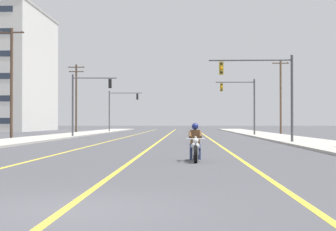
{
  "coord_description": "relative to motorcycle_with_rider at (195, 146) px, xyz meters",
  "views": [
    {
      "loc": [
        1.98,
        -8.57,
        1.49
      ],
      "look_at": [
        0.94,
        21.28,
        1.89
      ],
      "focal_mm": 54.27,
      "sensor_mm": 36.0,
      "label": 1
    }
  ],
  "objects": [
    {
      "name": "lane_stripe_right",
      "position": [
        1.82,
        34.19,
        -0.58
      ],
      "size": [
        0.16,
        100.0,
        0.01
      ],
      "primitive_type": "cube",
      "color": "yellow",
      "rests_on": "ground"
    },
    {
      "name": "traffic_signal_mid_left",
      "position": [
        -10.34,
        56.04,
        3.52
      ],
      "size": [
        5.04,
        0.37,
        6.2
      ],
      "color": "#47474C",
      "rests_on": "ground"
    },
    {
      "name": "motorcycle_with_rider",
      "position": [
        0.0,
        0.0,
        0.0
      ],
      "size": [
        0.7,
        2.19,
        1.46
      ],
      "color": "black",
      "rests_on": "ground"
    },
    {
      "name": "utility_pole_left_near",
      "position": [
        -16.19,
        26.11,
        4.66
      ],
      "size": [
        2.27,
        0.26,
        10.06
      ],
      "color": "#4C3828",
      "rests_on": "ground"
    },
    {
      "name": "lane_stripe_center",
      "position": [
        -2.43,
        34.19,
        -0.58
      ],
      "size": [
        0.16,
        100.0,
        0.01
      ],
      "primitive_type": "cube",
      "color": "yellow",
      "rests_on": "ground"
    },
    {
      "name": "sidewalk_kerb_right",
      "position": [
        8.46,
        29.19,
        -0.52
      ],
      "size": [
        4.4,
        110.0,
        0.14
      ],
      "primitive_type": "cube",
      "color": "#ADA89E",
      "rests_on": "ground"
    },
    {
      "name": "ground_plane",
      "position": [
        -2.34,
        -10.81,
        -0.59
      ],
      "size": [
        400.0,
        400.0,
        0.0
      ],
      "primitive_type": "plane",
      "color": "#47474C"
    },
    {
      "name": "utility_pole_right_far",
      "position": [
        11.84,
        46.09,
        4.35
      ],
      "size": [
        2.13,
        0.26,
        9.46
      ],
      "color": "brown",
      "rests_on": "ground"
    },
    {
      "name": "lane_stripe_left",
      "position": [
        -6.32,
        34.19,
        -0.58
      ],
      "size": [
        0.16,
        100.0,
        0.01
      ],
      "primitive_type": "cube",
      "color": "yellow",
      "rests_on": "ground"
    },
    {
      "name": "sidewalk_kerb_left",
      "position": [
        -13.14,
        29.19,
        -0.52
      ],
      "size": [
        4.4,
        110.0,
        0.14
      ],
      "primitive_type": "cube",
      "color": "#ADA89E",
      "rests_on": "ground"
    },
    {
      "name": "utility_pole_left_far",
      "position": [
        -16.43,
        54.49,
        4.8
      ],
      "size": [
        2.4,
        0.26,
        9.97
      ],
      "color": "#4C3828",
      "rests_on": "ground"
    },
    {
      "name": "traffic_signal_near_left",
      "position": [
        -10.24,
        30.19,
        3.48
      ],
      "size": [
        4.39,
        0.57,
        6.2
      ],
      "color": "#47474C",
      "rests_on": "ground"
    },
    {
      "name": "traffic_signal_mid_right",
      "position": [
        5.91,
        35.95,
        3.47
      ],
      "size": [
        4.29,
        0.4,
        6.2
      ],
      "color": "#47474C",
      "rests_on": "ground"
    },
    {
      "name": "traffic_signal_near_right",
      "position": [
        5.35,
        16.35,
        3.57
      ],
      "size": [
        5.89,
        0.37,
        6.2
      ],
      "color": "#47474C",
      "rests_on": "ground"
    }
  ]
}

